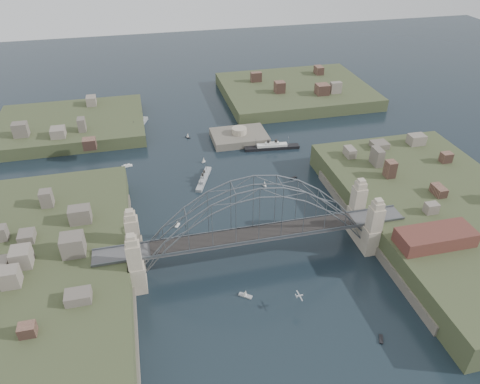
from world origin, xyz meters
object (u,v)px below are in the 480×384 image
object	(u,v)px
fort_island	(239,141)
naval_cruiser_far	(139,126)
bridge	(256,222)
wharf_shed	(436,237)
naval_cruiser_near	(204,179)
ocean_liner	(272,147)

from	to	relation	value
fort_island	naval_cruiser_far	world-z (taller)	naval_cruiser_far
bridge	wharf_shed	xyz separation A→B (m)	(44.00, -14.00, -2.32)
wharf_shed	bridge	bearing A→B (deg)	162.35
bridge	wharf_shed	bearing A→B (deg)	-17.65
wharf_shed	naval_cruiser_near	size ratio (longest dim) A/B	1.31
ocean_liner	bridge	bearing A→B (deg)	-110.86
naval_cruiser_near	ocean_liner	xyz separation A→B (m)	(29.92, 16.94, 0.09)
naval_cruiser_far	ocean_liner	xyz separation A→B (m)	(49.96, -31.37, -0.12)
bridge	naval_cruiser_far	distance (m)	95.68
wharf_shed	naval_cruiser_far	world-z (taller)	wharf_shed
fort_island	naval_cruiser_near	bearing A→B (deg)	-125.10
bridge	ocean_liner	size ratio (longest dim) A/B	3.86
naval_cruiser_far	wharf_shed	bearing A→B (deg)	-55.85
naval_cruiser_near	bridge	bearing A→B (deg)	-80.45
wharf_shed	fort_island	bearing A→B (deg)	110.85
bridge	naval_cruiser_near	bearing A→B (deg)	99.55
fort_island	naval_cruiser_near	distance (m)	33.38
fort_island	ocean_liner	distance (m)	14.96
naval_cruiser_near	ocean_liner	size ratio (longest dim) A/B	0.70
ocean_liner	fort_island	bearing A→B (deg)	136.04
fort_island	wharf_shed	distance (m)	90.48
fort_island	ocean_liner	world-z (taller)	fort_island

